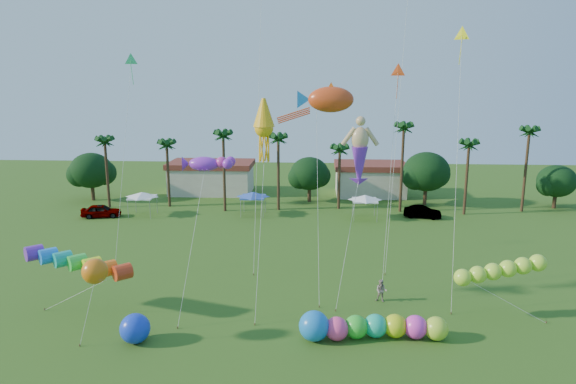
# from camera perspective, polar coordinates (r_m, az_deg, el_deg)

# --- Properties ---
(ground) EXTENTS (160.00, 160.00, 0.00)m
(ground) POSITION_cam_1_polar(r_m,az_deg,el_deg) (31.07, -1.14, -20.59)
(ground) COLOR #285116
(ground) RESTS_ON ground
(tree_line) EXTENTS (69.46, 8.91, 11.00)m
(tree_line) POSITION_cam_1_polar(r_m,az_deg,el_deg) (71.14, 4.46, 2.09)
(tree_line) COLOR #3A2819
(tree_line) RESTS_ON ground
(buildings_row) EXTENTS (35.00, 7.00, 4.00)m
(buildings_row) POSITION_cam_1_polar(r_m,az_deg,el_deg) (77.61, -0.57, 1.28)
(buildings_row) COLOR beige
(buildings_row) RESTS_ON ground
(tent_row) EXTENTS (31.00, 4.00, 0.60)m
(tent_row) POSITION_cam_1_polar(r_m,az_deg,el_deg) (64.42, -3.98, -0.37)
(tent_row) COLOR white
(tent_row) RESTS_ON ground
(car_a) EXTENTS (5.10, 2.87, 1.64)m
(car_a) POSITION_cam_1_polar(r_m,az_deg,el_deg) (68.55, -20.04, -1.98)
(car_a) COLOR #4C4C54
(car_a) RESTS_ON ground
(car_b) EXTENTS (4.80, 2.48, 1.51)m
(car_b) POSITION_cam_1_polar(r_m,az_deg,el_deg) (66.27, 14.71, -2.16)
(car_b) COLOR #4C4C54
(car_b) RESTS_ON ground
(spectator_b) EXTENTS (1.02, 0.88, 1.78)m
(spectator_b) POSITION_cam_1_polar(r_m,az_deg,el_deg) (41.15, 10.33, -10.75)
(spectator_b) COLOR gray
(spectator_b) RESTS_ON ground
(caterpillar_inflatable) EXTENTS (9.98, 2.63, 2.03)m
(caterpillar_inflatable) POSITION_cam_1_polar(r_m,az_deg,el_deg) (35.61, 8.82, -14.59)
(caterpillar_inflatable) COLOR #FC428B
(caterpillar_inflatable) RESTS_ON ground
(blue_ball) EXTENTS (1.97, 1.97, 1.97)m
(blue_ball) POSITION_cam_1_polar(r_m,az_deg,el_deg) (36.13, -16.64, -14.33)
(blue_ball) COLOR blue
(blue_ball) RESTS_ON ground
(rainbow_tube) EXTENTS (8.34, 5.51, 4.13)m
(rainbow_tube) POSITION_cam_1_polar(r_m,az_deg,el_deg) (39.46, -20.78, -8.25)
(rainbow_tube) COLOR red
(rainbow_tube) RESTS_ON ground
(green_worm) EXTENTS (9.31, 3.75, 3.94)m
(green_worm) POSITION_cam_1_polar(r_m,az_deg,el_deg) (38.83, 18.83, -8.99)
(green_worm) COLOR #B1EC34
(green_worm) RESTS_ON ground
(orange_ball_kite) EXTENTS (2.25, 1.92, 5.86)m
(orange_ball_kite) POSITION_cam_1_polar(r_m,az_deg,el_deg) (35.05, -20.67, -8.24)
(orange_ball_kite) COLOR orange
(orange_ball_kite) RESTS_ON ground
(merman_kite) EXTENTS (2.86, 4.34, 13.77)m
(merman_kite) POSITION_cam_1_polar(r_m,az_deg,el_deg) (39.71, 7.96, 4.04)
(merman_kite) COLOR tan
(merman_kite) RESTS_ON ground
(fish_kite) EXTENTS (5.47, 6.13, 16.51)m
(fish_kite) POSITION_cam_1_polar(r_m,az_deg,el_deg) (41.39, 4.78, 10.20)
(fish_kite) COLOR red
(fish_kite) RESTS_ON ground
(squid_kite) EXTENTS (1.69, 4.91, 15.72)m
(squid_kite) POSITION_cam_1_polar(r_m,az_deg,el_deg) (37.45, -2.69, 7.12)
(squid_kite) COLOR yellow
(squid_kite) RESTS_ON ground
(lobster_kite) EXTENTS (4.32, 5.74, 11.69)m
(lobster_kite) POSITION_cam_1_polar(r_m,az_deg,el_deg) (37.80, -9.31, 3.10)
(lobster_kite) COLOR purple
(lobster_kite) RESTS_ON ground
(delta_kite_red) EXTENTS (1.78, 3.85, 18.23)m
(delta_kite_red) POSITION_cam_1_polar(r_m,az_deg,el_deg) (43.60, 12.11, 12.68)
(delta_kite_red) COLOR #F04E1A
(delta_kite_red) RESTS_ON ground
(delta_kite_yellow) EXTENTS (1.31, 5.28, 20.82)m
(delta_kite_yellow) POSITION_cam_1_polar(r_m,az_deg,el_deg) (41.82, 18.73, 15.80)
(delta_kite_yellow) COLOR #FCF919
(delta_kite_yellow) RESTS_ON ground
(delta_kite_green) EXTENTS (1.62, 5.42, 19.27)m
(delta_kite_green) POSITION_cam_1_polar(r_m,az_deg,el_deg) (49.53, -17.06, 13.51)
(delta_kite_green) COLOR #32D87A
(delta_kite_green) RESTS_ON ground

